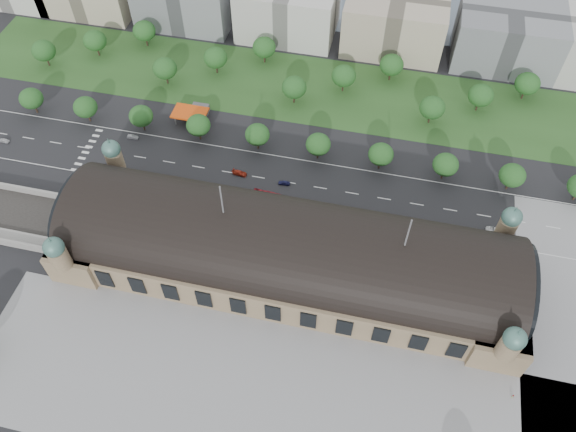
% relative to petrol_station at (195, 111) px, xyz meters
% --- Properties ---
extents(ground, '(900.00, 900.00, 0.00)m').
position_rel_petrol_station_xyz_m(ground, '(53.91, -65.28, -2.95)').
color(ground, black).
rests_on(ground, ground).
extents(station, '(150.00, 48.40, 44.30)m').
position_rel_petrol_station_xyz_m(station, '(53.91, -65.28, 7.33)').
color(station, '#8A7355').
rests_on(station, ground).
extents(plaza_south, '(190.00, 48.00, 0.12)m').
position_rel_petrol_station_xyz_m(plaza_south, '(63.91, -109.28, -2.95)').
color(plaza_south, gray).
rests_on(plaza_south, ground).
extents(road_slab, '(260.00, 26.00, 0.10)m').
position_rel_petrol_station_xyz_m(road_slab, '(33.91, -27.28, -2.95)').
color(road_slab, black).
rests_on(road_slab, ground).
extents(grass_belt, '(300.00, 45.00, 0.10)m').
position_rel_petrol_station_xyz_m(grass_belt, '(38.91, 27.72, -2.95)').
color(grass_belt, '#264A1D').
rests_on(grass_belt, ground).
extents(petrol_station, '(14.00, 13.00, 5.05)m').
position_rel_petrol_station_xyz_m(petrol_station, '(0.00, 0.00, 0.00)').
color(petrol_station, '#D3450C').
rests_on(petrol_station, ground).
extents(office_3, '(45.00, 32.00, 24.00)m').
position_rel_petrol_station_xyz_m(office_3, '(23.91, 67.72, 9.05)').
color(office_3, beige).
rests_on(office_3, ground).
extents(office_4, '(45.00, 32.00, 24.00)m').
position_rel_petrol_station_xyz_m(office_4, '(73.91, 67.72, 9.05)').
color(office_4, tan).
rests_on(office_4, ground).
extents(office_5, '(45.00, 32.00, 24.00)m').
position_rel_petrol_station_xyz_m(office_5, '(123.91, 67.72, 9.05)').
color(office_5, gray).
rests_on(office_5, ground).
extents(tree_row_0, '(9.60, 9.60, 11.52)m').
position_rel_petrol_station_xyz_m(tree_row_0, '(-66.09, -12.28, 4.48)').
color(tree_row_0, '#2D2116').
rests_on(tree_row_0, ground).
extents(tree_row_1, '(9.60, 9.60, 11.52)m').
position_rel_petrol_station_xyz_m(tree_row_1, '(-42.09, -12.28, 4.48)').
color(tree_row_1, '#2D2116').
rests_on(tree_row_1, ground).
extents(tree_row_2, '(9.60, 9.60, 11.52)m').
position_rel_petrol_station_xyz_m(tree_row_2, '(-18.09, -12.28, 4.48)').
color(tree_row_2, '#2D2116').
rests_on(tree_row_2, ground).
extents(tree_row_3, '(9.60, 9.60, 11.52)m').
position_rel_petrol_station_xyz_m(tree_row_3, '(5.91, -12.28, 4.48)').
color(tree_row_3, '#2D2116').
rests_on(tree_row_3, ground).
extents(tree_row_4, '(9.60, 9.60, 11.52)m').
position_rel_petrol_station_xyz_m(tree_row_4, '(29.91, -12.28, 4.48)').
color(tree_row_4, '#2D2116').
rests_on(tree_row_4, ground).
extents(tree_row_5, '(9.60, 9.60, 11.52)m').
position_rel_petrol_station_xyz_m(tree_row_5, '(53.91, -12.28, 4.48)').
color(tree_row_5, '#2D2116').
rests_on(tree_row_5, ground).
extents(tree_row_6, '(9.60, 9.60, 11.52)m').
position_rel_petrol_station_xyz_m(tree_row_6, '(77.91, -12.28, 4.48)').
color(tree_row_6, '#2D2116').
rests_on(tree_row_6, ground).
extents(tree_row_7, '(9.60, 9.60, 11.52)m').
position_rel_petrol_station_xyz_m(tree_row_7, '(101.91, -12.28, 4.48)').
color(tree_row_7, '#2D2116').
rests_on(tree_row_7, ground).
extents(tree_row_8, '(9.60, 9.60, 11.52)m').
position_rel_petrol_station_xyz_m(tree_row_8, '(125.91, -12.28, 4.48)').
color(tree_row_8, '#2D2116').
rests_on(tree_row_8, ground).
extents(tree_belt_0, '(10.40, 10.40, 12.48)m').
position_rel_petrol_station_xyz_m(tree_belt_0, '(-76.09, 17.72, 5.10)').
color(tree_belt_0, '#2D2116').
rests_on(tree_belt_0, ground).
extents(tree_belt_1, '(10.40, 10.40, 12.48)m').
position_rel_petrol_station_xyz_m(tree_belt_1, '(-57.09, 29.72, 5.10)').
color(tree_belt_1, '#2D2116').
rests_on(tree_belt_1, ground).
extents(tree_belt_2, '(10.40, 10.40, 12.48)m').
position_rel_petrol_station_xyz_m(tree_belt_2, '(-38.09, 41.72, 5.10)').
color(tree_belt_2, '#2D2116').
rests_on(tree_belt_2, ground).
extents(tree_belt_3, '(10.40, 10.40, 12.48)m').
position_rel_petrol_station_xyz_m(tree_belt_3, '(-19.09, 17.72, 5.10)').
color(tree_belt_3, '#2D2116').
rests_on(tree_belt_3, ground).
extents(tree_belt_4, '(10.40, 10.40, 12.48)m').
position_rel_petrol_station_xyz_m(tree_belt_4, '(-0.09, 29.72, 5.10)').
color(tree_belt_4, '#2D2116').
rests_on(tree_belt_4, ground).
extents(tree_belt_5, '(10.40, 10.40, 12.48)m').
position_rel_petrol_station_xyz_m(tree_belt_5, '(18.91, 41.72, 5.10)').
color(tree_belt_5, '#2D2116').
rests_on(tree_belt_5, ground).
extents(tree_belt_6, '(10.40, 10.40, 12.48)m').
position_rel_petrol_station_xyz_m(tree_belt_6, '(37.91, 17.72, 5.10)').
color(tree_belt_6, '#2D2116').
rests_on(tree_belt_6, ground).
extents(tree_belt_7, '(10.40, 10.40, 12.48)m').
position_rel_petrol_station_xyz_m(tree_belt_7, '(56.91, 29.72, 5.10)').
color(tree_belt_7, '#2D2116').
rests_on(tree_belt_7, ground).
extents(tree_belt_8, '(10.40, 10.40, 12.48)m').
position_rel_petrol_station_xyz_m(tree_belt_8, '(75.91, 41.72, 5.10)').
color(tree_belt_8, '#2D2116').
rests_on(tree_belt_8, ground).
extents(tree_belt_9, '(10.40, 10.40, 12.48)m').
position_rel_petrol_station_xyz_m(tree_belt_9, '(94.91, 17.72, 5.10)').
color(tree_belt_9, '#2D2116').
rests_on(tree_belt_9, ground).
extents(tree_belt_10, '(10.40, 10.40, 12.48)m').
position_rel_petrol_station_xyz_m(tree_belt_10, '(113.91, 29.72, 5.10)').
color(tree_belt_10, '#2D2116').
rests_on(tree_belt_10, ground).
extents(tree_belt_11, '(10.40, 10.40, 12.48)m').
position_rel_petrol_station_xyz_m(tree_belt_11, '(132.91, 41.72, 5.10)').
color(tree_belt_11, '#2D2116').
rests_on(tree_belt_11, ground).
extents(traffic_car_0, '(4.39, 2.05, 1.45)m').
position_rel_petrol_station_xyz_m(traffic_car_0, '(-70.42, -31.23, -2.22)').
color(traffic_car_0, '#BCBCBE').
rests_on(traffic_car_0, ground).
extents(traffic_car_1, '(4.45, 1.71, 1.45)m').
position_rel_petrol_station_xyz_m(traffic_car_1, '(-20.85, -17.97, -2.23)').
color(traffic_car_1, gray).
rests_on(traffic_car_1, ground).
extents(traffic_car_2, '(5.79, 3.19, 1.53)m').
position_rel_petrol_station_xyz_m(traffic_car_2, '(-23.59, -35.98, -2.18)').
color(traffic_car_2, black).
rests_on(traffic_car_2, ground).
extents(traffic_car_3, '(5.85, 2.85, 1.64)m').
position_rel_petrol_station_xyz_m(traffic_car_3, '(26.55, -27.43, -2.13)').
color(traffic_car_3, maroon).
rests_on(traffic_car_3, ground).
extents(traffic_car_4, '(4.53, 2.04, 1.51)m').
position_rel_petrol_station_xyz_m(traffic_car_4, '(44.23, -28.45, -2.19)').
color(traffic_car_4, '#191B48').
rests_on(traffic_car_4, ground).
extents(traffic_car_6, '(5.95, 2.92, 1.62)m').
position_rel_petrol_station_xyz_m(traffic_car_6, '(121.27, -33.74, -2.14)').
color(traffic_car_6, silver).
rests_on(traffic_car_6, ground).
extents(parked_car_0, '(4.86, 3.48, 1.52)m').
position_rel_petrol_station_xyz_m(parked_car_0, '(-20.85, -40.28, -2.19)').
color(parked_car_0, black).
rests_on(parked_car_0, ground).
extents(parked_car_1, '(6.17, 5.16, 1.57)m').
position_rel_petrol_station_xyz_m(parked_car_1, '(-20.57, -44.28, -2.17)').
color(parked_car_1, maroon).
rests_on(parked_car_1, ground).
extents(parked_car_2, '(5.28, 4.04, 1.43)m').
position_rel_petrol_station_xyz_m(parked_car_2, '(-5.25, -44.28, -2.24)').
color(parked_car_2, '#171841').
rests_on(parked_car_2, ground).
extents(parked_car_3, '(4.14, 3.54, 1.34)m').
position_rel_petrol_station_xyz_m(parked_car_3, '(22.84, -44.28, -2.28)').
color(parked_car_3, '#525459').
rests_on(parked_car_3, ground).
extents(parked_car_4, '(4.91, 4.46, 1.63)m').
position_rel_petrol_station_xyz_m(parked_car_4, '(0.46, -41.30, -2.14)').
color(parked_car_4, '#BCBBBE').
rests_on(parked_car_4, ground).
extents(parked_car_5, '(5.08, 3.62, 1.29)m').
position_rel_petrol_station_xyz_m(parked_car_5, '(8.23, -40.28, -2.31)').
color(parked_car_5, gray).
rests_on(parked_car_5, ground).
extents(parked_car_6, '(5.19, 3.84, 1.40)m').
position_rel_petrol_station_xyz_m(parked_car_6, '(31.70, -44.28, -2.25)').
color(parked_car_6, black).
rests_on(parked_car_6, ground).
extents(bus_west, '(11.22, 3.41, 3.08)m').
position_rel_petrol_station_xyz_m(bus_west, '(39.76, -36.68, -1.41)').
color(bus_west, '#AC1B28').
rests_on(bus_west, ground).
extents(bus_mid, '(11.48, 3.55, 3.15)m').
position_rel_petrol_station_xyz_m(bus_mid, '(47.13, -38.28, -1.38)').
color(bus_mid, beige).
rests_on(bus_mid, ground).
extents(bus_east, '(10.53, 2.92, 2.90)m').
position_rel_petrol_station_xyz_m(bus_east, '(93.91, -38.28, -1.50)').
color(bus_east, silver).
rests_on(bus_east, ground).
extents(pedestrian_0, '(0.83, 0.54, 1.60)m').
position_rel_petrol_station_xyz_m(pedestrian_0, '(126.51, -93.33, -2.15)').
color(pedestrian_0, gray).
rests_on(pedestrian_0, ground).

